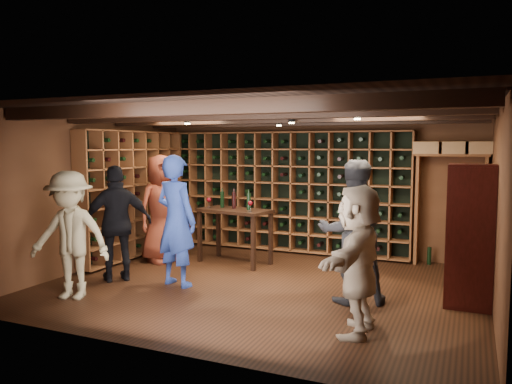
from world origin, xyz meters
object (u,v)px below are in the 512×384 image
at_px(guest_red_floral, 162,208).
at_px(guest_khaki, 70,235).
at_px(display_cabinet, 469,239).
at_px(tasting_table, 234,216).
at_px(guest_woman_black, 117,223).
at_px(man_grey_suit, 353,232).
at_px(man_blue_shirt, 176,221).
at_px(guest_beige, 358,260).

xyz_separation_m(guest_red_floral, guest_khaki, (0.09, -2.23, -0.09)).
distance_m(display_cabinet, tasting_table, 3.79).
distance_m(guest_woman_black, tasting_table, 2.01).
bearing_deg(guest_khaki, man_grey_suit, 6.57).
relative_size(man_blue_shirt, guest_woman_black, 1.09).
bearing_deg(guest_woman_black, tasting_table, -170.53).
height_order(man_grey_suit, guest_woman_black, man_grey_suit).
bearing_deg(guest_beige, guest_khaki, -85.84).
bearing_deg(display_cabinet, tasting_table, 166.16).
height_order(guest_red_floral, guest_woman_black, guest_red_floral).
bearing_deg(display_cabinet, man_blue_shirt, -170.44).
distance_m(man_grey_suit, tasting_table, 2.67).
bearing_deg(tasting_table, guest_khaki, -101.85).
bearing_deg(man_grey_suit, guest_woman_black, -17.92).
xyz_separation_m(guest_woman_black, guest_khaki, (-0.01, -0.94, -0.02)).
bearing_deg(guest_khaki, guest_woman_black, 75.33).
distance_m(display_cabinet, guest_beige, 1.81).
relative_size(display_cabinet, guest_khaki, 1.04).
relative_size(man_grey_suit, guest_beige, 1.14).
xyz_separation_m(man_blue_shirt, guest_beige, (2.77, -0.81, -0.14)).
bearing_deg(man_blue_shirt, display_cabinet, -158.33).
distance_m(man_blue_shirt, guest_red_floral, 1.56).
xyz_separation_m(man_blue_shirt, guest_red_floral, (-1.03, 1.17, -0.01)).
distance_m(guest_woman_black, guest_beige, 3.78).
bearing_deg(tasting_table, guest_red_floral, -150.91).
relative_size(man_grey_suit, guest_red_floral, 0.99).
distance_m(man_blue_shirt, guest_woman_black, 0.95).
height_order(man_blue_shirt, guest_khaki, man_blue_shirt).
bearing_deg(display_cabinet, guest_woman_black, -170.80).
height_order(display_cabinet, tasting_table, display_cabinet).
relative_size(man_grey_suit, guest_khaki, 1.09).
height_order(guest_red_floral, tasting_table, guest_red_floral).
distance_m(display_cabinet, guest_khaki, 5.09).
bearing_deg(man_grey_suit, guest_beige, 81.56).
distance_m(guest_red_floral, guest_beige, 4.29).
bearing_deg(guest_khaki, tasting_table, 52.76).
distance_m(guest_beige, tasting_table, 3.52).
bearing_deg(man_blue_shirt, guest_beige, 175.86).
height_order(display_cabinet, guest_beige, display_cabinet).
height_order(guest_red_floral, guest_khaki, guest_red_floral).
bearing_deg(guest_woman_black, guest_red_floral, -132.98).
height_order(man_blue_shirt, guest_red_floral, man_blue_shirt).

